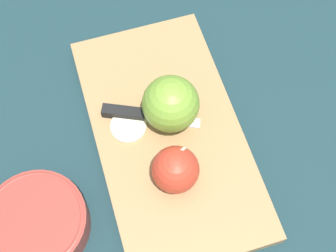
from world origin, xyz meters
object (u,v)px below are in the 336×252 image
Objects in this scene: apple_half_left at (176,169)px; apple_half_right at (171,104)px; bowl at (37,223)px; knife at (132,114)px.

apple_half_left is 0.79× the size of apple_half_right.
bowl is (-0.04, 0.20, -0.03)m from apple_half_left.
apple_half_left is 0.45× the size of knife.
apple_half_right is 0.25m from bowl.
apple_half_right is 0.60× the size of bowl.
apple_half_left is 0.47× the size of bowl.
apple_half_right is at bearing -52.39° from apple_half_left.
knife is at bearing -45.38° from bowl.
apple_half_left is at bearing -48.75° from knife.
apple_half_left reaches higher than knife.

